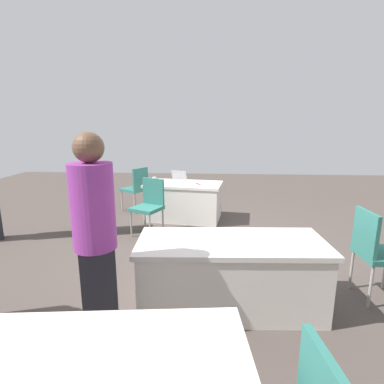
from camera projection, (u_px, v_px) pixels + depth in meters
name	position (u px, v px, depth m)	size (l,w,h in m)	color
ground_plane	(204.00, 252.00, 4.43)	(14.40, 14.40, 0.00)	#4C423D
table_foreground	(184.00, 201.00, 5.91)	(1.55, 1.00, 0.72)	silver
table_mid_right	(230.00, 274.00, 3.04)	(1.89, 0.86, 0.72)	silver
chair_near_front	(149.00, 203.00, 5.07)	(0.58, 0.58, 0.95)	#9E9993
chair_tucked_right	(136.00, 186.00, 6.42)	(0.61, 0.61, 0.95)	#9E9993
chair_by_pillar	(97.00, 202.00, 5.13)	(0.54, 0.54, 0.94)	#9E9993
chair_back_row	(376.00, 249.00, 3.14)	(0.46, 0.46, 0.98)	#9E9993
person_attendee_standing	(95.00, 231.00, 2.40)	(0.45, 0.45, 1.79)	#26262D
laptop_silver	(177.00, 180.00, 5.99)	(0.39, 0.37, 0.21)	silver
yarn_ball	(155.00, 180.00, 5.79)	(0.14, 0.14, 0.14)	gray
scissors_red	(198.00, 184.00, 5.73)	(0.18, 0.04, 0.01)	red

